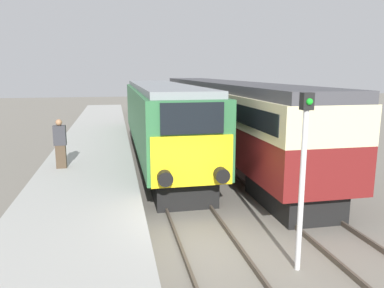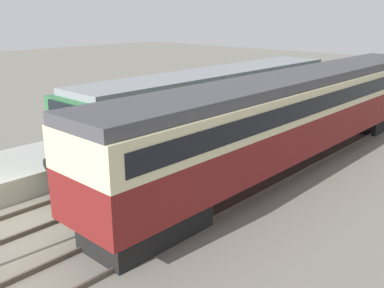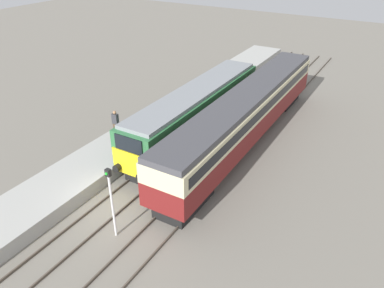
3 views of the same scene
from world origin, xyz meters
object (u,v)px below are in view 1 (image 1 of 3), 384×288
person_on_platform (60,144)px  signal_post (303,168)px  locomotive (161,118)px  passenger_carriage (222,110)px

person_on_platform → signal_post: size_ratio=0.46×
locomotive → person_on_platform: size_ratio=8.50×
person_on_platform → signal_post: (5.92, -7.14, 0.58)m
locomotive → person_on_platform: (-4.22, -3.90, -0.38)m
signal_post → passenger_carriage: bearing=82.1°
passenger_carriage → signal_post: bearing=-97.9°
passenger_carriage → person_on_platform: passenger_carriage is taller
passenger_carriage → person_on_platform: size_ratio=11.57×
locomotive → signal_post: bearing=-81.2°
locomotive → passenger_carriage: (3.40, 1.14, 0.23)m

